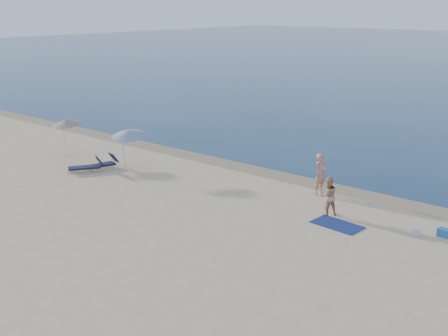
% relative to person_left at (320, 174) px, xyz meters
% --- Properties ---
extents(wet_sand_strip, '(240.00, 1.60, 0.00)m').
position_rel_person_left_xyz_m(wet_sand_strip, '(-2.09, 1.26, -0.94)').
color(wet_sand_strip, '#847254').
rests_on(wet_sand_strip, ground).
extents(person_left, '(0.55, 0.75, 1.89)m').
position_rel_person_left_xyz_m(person_left, '(0.00, 0.00, 0.00)').
color(person_left, tan).
rests_on(person_left, ground).
extents(person_right, '(0.96, 0.99, 1.61)m').
position_rel_person_left_xyz_m(person_right, '(1.55, -2.05, -0.14)').
color(person_right, tan).
rests_on(person_right, ground).
extents(beach_towel, '(2.00, 1.22, 0.03)m').
position_rel_person_left_xyz_m(beach_towel, '(2.42, -2.78, -0.93)').
color(beach_towel, '#101E52').
rests_on(beach_towel, ground).
extents(white_bag, '(0.39, 0.37, 0.26)m').
position_rel_person_left_xyz_m(white_bag, '(5.13, -1.76, -0.81)').
color(white_bag, silver).
rests_on(white_bag, ground).
extents(blue_cooler, '(0.47, 0.35, 0.32)m').
position_rel_person_left_xyz_m(blue_cooler, '(6.02, -1.30, -0.79)').
color(blue_cooler, '#1C529B').
rests_on(blue_cooler, ground).
extents(umbrella_near, '(2.24, 2.25, 2.29)m').
position_rel_person_left_xyz_m(umbrella_near, '(-9.57, -2.86, 1.00)').
color(umbrella_near, silver).
rests_on(umbrella_near, ground).
extents(umbrella_far, '(2.05, 2.07, 2.27)m').
position_rel_person_left_xyz_m(umbrella_far, '(-14.20, -3.31, 1.02)').
color(umbrella_far, silver).
rests_on(umbrella_far, ground).
extents(lounger_left, '(0.98, 1.81, 0.76)m').
position_rel_person_left_xyz_m(lounger_left, '(-10.75, -3.67, -0.67)').
color(lounger_left, '#151E3A').
rests_on(lounger_left, ground).
extents(lounger_right, '(1.43, 1.80, 0.78)m').
position_rel_person_left_xyz_m(lounger_right, '(-11.00, -4.50, -0.66)').
color(lounger_right, '#151C3A').
rests_on(lounger_right, ground).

